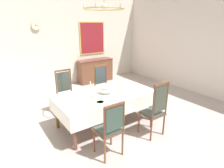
{
  "coord_description": "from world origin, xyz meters",
  "views": [
    {
      "loc": [
        -2.13,
        -3.11,
        2.3
      ],
      "look_at": [
        0.15,
        0.13,
        0.98
      ],
      "focal_mm": 29.74,
      "sensor_mm": 36.0,
      "label": 1
    }
  ],
  "objects_px": {
    "chair_north_a": "(66,93)",
    "chair_north_b": "(103,85)",
    "chair_south_a": "(110,128)",
    "framed_painting": "(92,38)",
    "bowl_near_right": "(123,81)",
    "spoon_primary": "(95,104)",
    "mounted_clock": "(36,26)",
    "bowl_far_left": "(90,107)",
    "candlestick_east": "(118,84)",
    "bowl_near_left": "(100,103)",
    "candlestick_west": "(91,91)",
    "spoon_secondary": "(125,81)",
    "sideboard": "(95,70)",
    "dining_table": "(105,97)",
    "soup_tureen": "(106,89)",
    "chandelier": "(104,8)",
    "chair_south_b": "(155,109)"
  },
  "relations": [
    {
      "from": "dining_table",
      "to": "bowl_near_right",
      "type": "xyz_separation_m",
      "value": [
        0.87,
        0.46,
        0.09
      ]
    },
    {
      "from": "chair_north_a",
      "to": "candlestick_west",
      "type": "xyz_separation_m",
      "value": [
        0.18,
        -0.99,
        0.31
      ]
    },
    {
      "from": "chair_south_b",
      "to": "bowl_near_right",
      "type": "distance_m",
      "value": 1.49
    },
    {
      "from": "chair_south_b",
      "to": "mounted_clock",
      "type": "bearing_deg",
      "value": 104.37
    },
    {
      "from": "bowl_far_left",
      "to": "sideboard",
      "type": "bearing_deg",
      "value": 58.36
    },
    {
      "from": "candlestick_east",
      "to": "framed_painting",
      "type": "distance_m",
      "value": 3.59
    },
    {
      "from": "soup_tureen",
      "to": "spoon_secondary",
      "type": "relative_size",
      "value": 1.8
    },
    {
      "from": "framed_painting",
      "to": "mounted_clock",
      "type": "bearing_deg",
      "value": -179.75
    },
    {
      "from": "candlestick_east",
      "to": "mounted_clock",
      "type": "distance_m",
      "value": 3.64
    },
    {
      "from": "bowl_near_left",
      "to": "spoon_primary",
      "type": "distance_m",
      "value": 0.12
    },
    {
      "from": "mounted_clock",
      "to": "chair_south_b",
      "type": "bearing_deg",
      "value": -75.63
    },
    {
      "from": "chair_north_a",
      "to": "chair_north_b",
      "type": "height_order",
      "value": "chair_north_a"
    },
    {
      "from": "candlestick_east",
      "to": "spoon_primary",
      "type": "relative_size",
      "value": 2.08
    },
    {
      "from": "chandelier",
      "to": "candlestick_west",
      "type": "bearing_deg",
      "value": 180.0
    },
    {
      "from": "bowl_far_left",
      "to": "spoon_primary",
      "type": "xyz_separation_m",
      "value": [
        0.15,
        0.07,
        -0.01
      ]
    },
    {
      "from": "bowl_far_left",
      "to": "sideboard",
      "type": "relative_size",
      "value": 0.11
    },
    {
      "from": "chair_south_a",
      "to": "soup_tureen",
      "type": "relative_size",
      "value": 3.35
    },
    {
      "from": "framed_painting",
      "to": "bowl_near_left",
      "type": "bearing_deg",
      "value": -117.68
    },
    {
      "from": "soup_tureen",
      "to": "bowl_far_left",
      "type": "xyz_separation_m",
      "value": [
        -0.66,
        -0.45,
        -0.1
      ]
    },
    {
      "from": "soup_tureen",
      "to": "chair_north_b",
      "type": "bearing_deg",
      "value": 60.86
    },
    {
      "from": "bowl_far_left",
      "to": "spoon_primary",
      "type": "bearing_deg",
      "value": 25.8
    },
    {
      "from": "chair_north_a",
      "to": "bowl_near_left",
      "type": "height_order",
      "value": "chair_north_a"
    },
    {
      "from": "spoon_secondary",
      "to": "mounted_clock",
      "type": "xyz_separation_m",
      "value": [
        -1.5,
        2.8,
        1.42
      ]
    },
    {
      "from": "candlestick_east",
      "to": "bowl_near_left",
      "type": "bearing_deg",
      "value": -151.61
    },
    {
      "from": "spoon_primary",
      "to": "soup_tureen",
      "type": "bearing_deg",
      "value": 44.13
    },
    {
      "from": "chair_south_b",
      "to": "chair_north_b",
      "type": "relative_size",
      "value": 1.05
    },
    {
      "from": "dining_table",
      "to": "chair_north_b",
      "type": "distance_m",
      "value": 1.14
    },
    {
      "from": "spoon_primary",
      "to": "bowl_near_left",
      "type": "bearing_deg",
      "value": -5.49
    },
    {
      "from": "chair_north_a",
      "to": "spoon_secondary",
      "type": "distance_m",
      "value": 1.61
    },
    {
      "from": "framed_painting",
      "to": "bowl_far_left",
      "type": "bearing_deg",
      "value": -120.44
    },
    {
      "from": "chair_south_a",
      "to": "framed_painting",
      "type": "bearing_deg",
      "value": 63.78
    },
    {
      "from": "candlestick_west",
      "to": "spoon_secondary",
      "type": "distance_m",
      "value": 1.43
    },
    {
      "from": "candlestick_east",
      "to": "spoon_primary",
      "type": "distance_m",
      "value": 0.95
    },
    {
      "from": "sideboard",
      "to": "chair_north_b",
      "type": "bearing_deg",
      "value": 65.34
    },
    {
      "from": "bowl_near_left",
      "to": "bowl_far_left",
      "type": "height_order",
      "value": "bowl_near_left"
    },
    {
      "from": "chair_south_a",
      "to": "bowl_far_left",
      "type": "height_order",
      "value": "chair_south_a"
    },
    {
      "from": "soup_tureen",
      "to": "mounted_clock",
      "type": "distance_m",
      "value": 3.58
    },
    {
      "from": "candlestick_west",
      "to": "spoon_primary",
      "type": "bearing_deg",
      "value": -108.4
    },
    {
      "from": "spoon_primary",
      "to": "mounted_clock",
      "type": "distance_m",
      "value": 3.93
    },
    {
      "from": "dining_table",
      "to": "chair_north_b",
      "type": "bearing_deg",
      "value": 60.06
    },
    {
      "from": "bowl_near_right",
      "to": "framed_painting",
      "type": "height_order",
      "value": "framed_painting"
    },
    {
      "from": "bowl_near_left",
      "to": "sideboard",
      "type": "height_order",
      "value": "sideboard"
    },
    {
      "from": "bowl_far_left",
      "to": "sideboard",
      "type": "xyz_separation_m",
      "value": [
        2.15,
        3.49,
        -0.33
      ]
    },
    {
      "from": "spoon_secondary",
      "to": "chandelier",
      "type": "distance_m",
      "value": 2.1
    },
    {
      "from": "chair_south_a",
      "to": "soup_tureen",
      "type": "xyz_separation_m",
      "value": [
        0.56,
        0.98,
        0.32
      ]
    },
    {
      "from": "sideboard",
      "to": "chair_south_b",
      "type": "bearing_deg",
      "value": 76.83
    },
    {
      "from": "dining_table",
      "to": "chair_north_b",
      "type": "height_order",
      "value": "chair_north_b"
    },
    {
      "from": "chair_north_a",
      "to": "sideboard",
      "type": "xyz_separation_m",
      "value": [
        2.06,
        2.05,
        -0.15
      ]
    },
    {
      "from": "candlestick_west",
      "to": "sideboard",
      "type": "xyz_separation_m",
      "value": [
        1.88,
        3.04,
        -0.45
      ]
    },
    {
      "from": "chair_north_b",
      "to": "sideboard",
      "type": "height_order",
      "value": "chair_north_b"
    }
  ]
}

